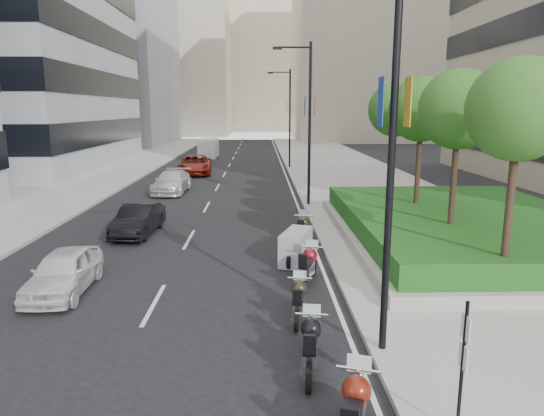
{
  "coord_description": "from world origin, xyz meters",
  "views": [
    {
      "loc": [
        1.55,
        -9.06,
        5.46
      ],
      "look_at": [
        1.97,
        7.83,
        2.0
      ],
      "focal_mm": 32.0,
      "sensor_mm": 36.0,
      "label": 1
    }
  ],
  "objects_px": {
    "car_a": "(64,272)",
    "motorcycle_3": "(299,300)",
    "delivery_van": "(208,149)",
    "motorcycle_1": "(354,414)",
    "lamp_post_2": "(288,113)",
    "motorcycle_6": "(303,231)",
    "lamp_post_0": "(385,128)",
    "lamp_post_1": "(307,116)",
    "car_d": "(195,165)",
    "motorcycle_2": "(311,345)",
    "car_c": "(172,182)",
    "parking_sign": "(463,362)",
    "car_b": "(138,220)",
    "motorcycle_4": "(308,266)",
    "motorcycle_5": "(296,247)"
  },
  "relations": [
    {
      "from": "car_a",
      "to": "motorcycle_3",
      "type": "bearing_deg",
      "value": -17.89
    },
    {
      "from": "delivery_van",
      "to": "motorcycle_1",
      "type": "bearing_deg",
      "value": -80.21
    },
    {
      "from": "lamp_post_2",
      "to": "motorcycle_6",
      "type": "distance_m",
      "value": 26.5
    },
    {
      "from": "lamp_post_0",
      "to": "lamp_post_1",
      "type": "height_order",
      "value": "same"
    },
    {
      "from": "lamp_post_2",
      "to": "car_d",
      "type": "height_order",
      "value": "lamp_post_2"
    },
    {
      "from": "motorcycle_2",
      "to": "car_c",
      "type": "distance_m",
      "value": 23.59
    },
    {
      "from": "motorcycle_3",
      "to": "car_d",
      "type": "height_order",
      "value": "car_d"
    },
    {
      "from": "motorcycle_6",
      "to": "car_c",
      "type": "distance_m",
      "value": 15.06
    },
    {
      "from": "lamp_post_2",
      "to": "car_a",
      "type": "relative_size",
      "value": 2.35
    },
    {
      "from": "parking_sign",
      "to": "motorcycle_6",
      "type": "height_order",
      "value": "parking_sign"
    },
    {
      "from": "car_a",
      "to": "car_c",
      "type": "height_order",
      "value": "car_c"
    },
    {
      "from": "motorcycle_1",
      "to": "lamp_post_2",
      "type": "bearing_deg",
      "value": 15.4
    },
    {
      "from": "motorcycle_3",
      "to": "car_b",
      "type": "relative_size",
      "value": 0.49
    },
    {
      "from": "lamp_post_1",
      "to": "car_b",
      "type": "relative_size",
      "value": 2.23
    },
    {
      "from": "lamp_post_1",
      "to": "delivery_van",
      "type": "relative_size",
      "value": 1.8
    },
    {
      "from": "motorcycle_4",
      "to": "car_b",
      "type": "bearing_deg",
      "value": 65.46
    },
    {
      "from": "lamp_post_1",
      "to": "motorcycle_6",
      "type": "height_order",
      "value": "lamp_post_1"
    },
    {
      "from": "motorcycle_1",
      "to": "delivery_van",
      "type": "relative_size",
      "value": 0.45
    },
    {
      "from": "motorcycle_6",
      "to": "car_c",
      "type": "relative_size",
      "value": 0.47
    },
    {
      "from": "motorcycle_1",
      "to": "delivery_van",
      "type": "height_order",
      "value": "delivery_van"
    },
    {
      "from": "motorcycle_4",
      "to": "motorcycle_1",
      "type": "bearing_deg",
      "value": -161.91
    },
    {
      "from": "lamp_post_0",
      "to": "car_b",
      "type": "xyz_separation_m",
      "value": [
        -7.99,
        10.89,
        -4.4
      ]
    },
    {
      "from": "lamp_post_1",
      "to": "motorcycle_6",
      "type": "distance_m",
      "value": 9.29
    },
    {
      "from": "lamp_post_0",
      "to": "delivery_van",
      "type": "height_order",
      "value": "lamp_post_0"
    },
    {
      "from": "car_b",
      "to": "delivery_van",
      "type": "distance_m",
      "value": 35.0
    },
    {
      "from": "motorcycle_2",
      "to": "motorcycle_4",
      "type": "bearing_deg",
      "value": 2.81
    },
    {
      "from": "lamp_post_1",
      "to": "lamp_post_2",
      "type": "height_order",
      "value": "same"
    },
    {
      "from": "parking_sign",
      "to": "motorcycle_2",
      "type": "relative_size",
      "value": 1.16
    },
    {
      "from": "lamp_post_0",
      "to": "motorcycle_2",
      "type": "bearing_deg",
      "value": -157.05
    },
    {
      "from": "lamp_post_1",
      "to": "motorcycle_4",
      "type": "bearing_deg",
      "value": -94.99
    },
    {
      "from": "parking_sign",
      "to": "motorcycle_5",
      "type": "height_order",
      "value": "parking_sign"
    },
    {
      "from": "lamp_post_0",
      "to": "motorcycle_5",
      "type": "xyz_separation_m",
      "value": [
        -1.32,
        6.71,
        -4.48
      ]
    },
    {
      "from": "motorcycle_1",
      "to": "motorcycle_2",
      "type": "bearing_deg",
      "value": 27.75
    },
    {
      "from": "motorcycle_3",
      "to": "car_b",
      "type": "xyz_separation_m",
      "value": [
        -6.39,
        8.96,
        0.14
      ]
    },
    {
      "from": "parking_sign",
      "to": "motorcycle_1",
      "type": "xyz_separation_m",
      "value": [
        -1.74,
        -0.09,
        -0.84
      ]
    },
    {
      "from": "motorcycle_1",
      "to": "motorcycle_6",
      "type": "relative_size",
      "value": 0.96
    },
    {
      "from": "car_c",
      "to": "delivery_van",
      "type": "height_order",
      "value": "delivery_van"
    },
    {
      "from": "parking_sign",
      "to": "motorcycle_2",
      "type": "distance_m",
      "value": 3.34
    },
    {
      "from": "car_d",
      "to": "delivery_van",
      "type": "relative_size",
      "value": 1.15
    },
    {
      "from": "motorcycle_2",
      "to": "delivery_van",
      "type": "relative_size",
      "value": 0.43
    },
    {
      "from": "car_b",
      "to": "car_c",
      "type": "height_order",
      "value": "car_c"
    },
    {
      "from": "car_b",
      "to": "car_c",
      "type": "relative_size",
      "value": 0.82
    },
    {
      "from": "lamp_post_2",
      "to": "motorcycle_1",
      "type": "bearing_deg",
      "value": -91.63
    },
    {
      "from": "motorcycle_1",
      "to": "car_a",
      "type": "distance_m",
      "value": 10.28
    },
    {
      "from": "car_b",
      "to": "delivery_van",
      "type": "relative_size",
      "value": 0.81
    },
    {
      "from": "car_a",
      "to": "lamp_post_1",
      "type": "bearing_deg",
      "value": 55.41
    },
    {
      "from": "car_d",
      "to": "parking_sign",
      "type": "bearing_deg",
      "value": -80.08
    },
    {
      "from": "motorcycle_2",
      "to": "car_a",
      "type": "distance_m",
      "value": 8.4
    },
    {
      "from": "motorcycle_1",
      "to": "car_a",
      "type": "bearing_deg",
      "value": 63.46
    },
    {
      "from": "motorcycle_4",
      "to": "car_c",
      "type": "xyz_separation_m",
      "value": [
        -7.37,
        17.36,
        0.13
      ]
    }
  ]
}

